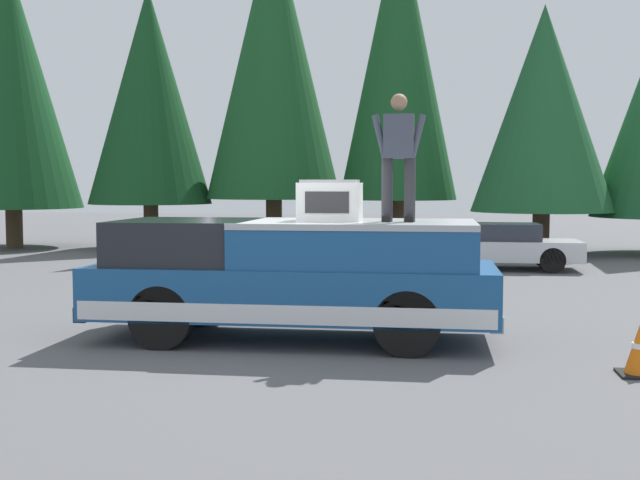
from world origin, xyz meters
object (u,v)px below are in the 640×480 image
Objects in this scene: traffic_cone at (640,350)px; person_on_truck_bed at (399,154)px; parked_car_silver at (497,246)px; pickup_truck at (294,277)px; compressor_unit at (330,201)px; parked_car_navy at (305,243)px.

person_on_truck_bed is at bearing 63.89° from traffic_cone.
parked_car_silver is 11.12m from traffic_cone.
compressor_unit is (0.01, -0.50, 1.05)m from pickup_truck.
parked_car_silver is at bearing -12.03° from person_on_truck_bed.
pickup_truck reaches higher than traffic_cone.
person_on_truck_bed is at bearing -95.12° from pickup_truck.
compressor_unit is at bearing 67.94° from traffic_cone.
compressor_unit reaches higher than parked_car_silver.
person_on_truck_bed reaches higher than traffic_cone.
parked_car_navy reaches higher than traffic_cone.
pickup_truck is 1.35× the size of parked_car_navy.
pickup_truck is 1.35× the size of parked_car_silver.
parked_car_silver is at bearing -20.08° from pickup_truck.
parked_car_silver is at bearing -93.27° from parked_car_navy.
person_on_truck_bed is (-0.13, -1.44, 1.68)m from pickup_truck.
pickup_truck is at bearing -171.66° from parked_car_navy.
parked_car_silver is 6.61× the size of traffic_cone.
pickup_truck reaches higher than parked_car_silver.
parked_car_navy is 12.71m from traffic_cone.
person_on_truck_bed is 10.60m from parked_car_navy.
parked_car_navy is (9.88, 1.45, -0.29)m from pickup_truck.
pickup_truck is at bearing 70.52° from traffic_cone.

